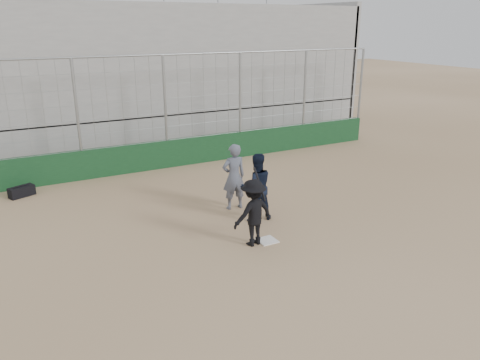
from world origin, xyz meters
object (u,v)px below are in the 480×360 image
batter_at_plate (253,213)px  umpire (234,180)px  catcher_crouched (256,198)px  equipment_bag (22,191)px

batter_at_plate → umpire: 2.33m
catcher_crouched → equipment_bag: bearing=137.5°
catcher_crouched → umpire: umpire is taller
umpire → batter_at_plate: bearing=76.8°
batter_at_plate → equipment_bag: (-4.62, 6.14, -0.65)m
catcher_crouched → umpire: (-0.13, 1.04, 0.23)m
equipment_bag → batter_at_plate: bearing=-53.0°
batter_at_plate → umpire: size_ratio=1.05×
equipment_bag → umpire: bearing=-36.5°
batter_at_plate → equipment_bag: 7.71m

